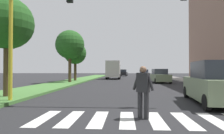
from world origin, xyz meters
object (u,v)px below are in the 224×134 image
object	(u,v)px
sedan_distant	(144,74)
sedan_far_horizon	(123,73)
tree_far	(70,45)
tree_distant	(75,53)
suv_crossing	(215,84)
truck_box_delivery	(113,70)
tree_mid	(7,24)
pedestrian_performer	(143,90)
sedan_midblock	(160,76)
traffic_light_gantry	(70,9)

from	to	relation	value
sedan_distant	sedan_far_horizon	world-z (taller)	sedan_far_horizon
tree_far	tree_distant	bearing A→B (deg)	93.73
suv_crossing	truck_box_delivery	world-z (taller)	truck_box_delivery
truck_box_delivery	sedan_distant	bearing A→B (deg)	43.12
tree_mid	pedestrian_performer	size ratio (longest dim) A/B	3.18
tree_distant	pedestrian_performer	size ratio (longest dim) A/B	3.08
tree_distant	sedan_far_horizon	world-z (taller)	tree_distant
tree_mid	sedan_midblock	world-z (taller)	tree_mid
pedestrian_performer	sedan_distant	size ratio (longest dim) A/B	0.39
tree_mid	sedan_far_horizon	bearing A→B (deg)	81.70
tree_mid	sedan_distant	distance (m)	31.67
traffic_light_gantry	pedestrian_performer	distance (m)	5.31
sedan_distant	sedan_far_horizon	size ratio (longest dim) A/B	0.99
tree_far	sedan_far_horizon	size ratio (longest dim) A/B	1.39
traffic_light_gantry	sedan_midblock	bearing A→B (deg)	66.48
tree_mid	truck_box_delivery	xyz separation A→B (m)	(4.41, 24.38, -2.44)
tree_distant	tree_mid	bearing A→B (deg)	-88.82
tree_distant	sedan_far_horizon	xyz separation A→B (m)	(6.38, 25.25, -3.04)
tree_mid	sedan_midblock	bearing A→B (deg)	53.25
sedan_midblock	truck_box_delivery	distance (m)	11.89
sedan_midblock	truck_box_delivery	xyz separation A→B (m)	(-6.28, 10.06, 0.84)
sedan_midblock	tree_distant	bearing A→B (deg)	170.40
sedan_midblock	suv_crossing	bearing A→B (deg)	-90.53
suv_crossing	sedan_distant	size ratio (longest dim) A/B	1.09
sedan_midblock	truck_box_delivery	world-z (taller)	truck_box_delivery
truck_box_delivery	tree_distant	bearing A→B (deg)	-120.09
pedestrian_performer	traffic_light_gantry	bearing A→B (deg)	140.83
suv_crossing	traffic_light_gantry	bearing A→B (deg)	-175.85
tree_mid	pedestrian_performer	distance (m)	8.61
tree_far	truck_box_delivery	xyz separation A→B (m)	(4.52, 11.63, -2.92)
tree_far	suv_crossing	bearing A→B (deg)	-52.01
pedestrian_performer	sedan_midblock	size ratio (longest dim) A/B	0.39
pedestrian_performer	sedan_midblock	xyz separation A→B (m)	(3.71, 18.25, -0.14)
tree_distant	pedestrian_performer	bearing A→B (deg)	-70.02
tree_far	sedan_midblock	xyz separation A→B (m)	(10.80, 1.57, -3.77)
pedestrian_performer	sedan_midblock	bearing A→B (deg)	78.51
tree_mid	tree_distant	bearing A→B (deg)	91.18
traffic_light_gantry	suv_crossing	xyz separation A→B (m)	(6.69, 0.49, -3.45)
suv_crossing	sedan_midblock	xyz separation A→B (m)	(0.14, 15.22, -0.14)
suv_crossing	truck_box_delivery	distance (m)	26.03
tree_distant	sedan_distant	bearing A→B (deg)	52.26
tree_mid	sedan_midblock	xyz separation A→B (m)	(10.69, 14.32, -3.29)
tree_mid	tree_far	bearing A→B (deg)	90.49
pedestrian_performer	truck_box_delivery	size ratio (longest dim) A/B	0.27
sedan_distant	pedestrian_performer	bearing A→B (deg)	-95.45
sedan_midblock	sedan_distant	world-z (taller)	sedan_midblock
tree_far	suv_crossing	xyz separation A→B (m)	(10.66, -13.65, -3.63)
sedan_far_horizon	tree_far	bearing A→B (deg)	-102.11
sedan_midblock	sedan_distant	xyz separation A→B (m)	(-0.49, 15.48, -0.01)
sedan_distant	sedan_far_horizon	distance (m)	12.36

